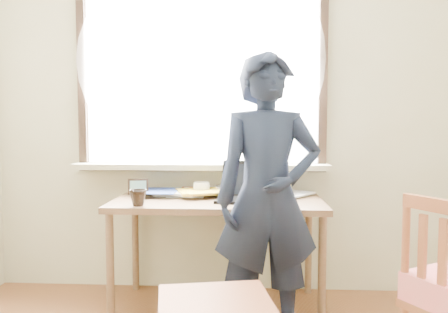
# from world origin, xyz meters

# --- Properties ---
(desk) EXTENTS (1.38, 0.69, 0.74)m
(desk) POSITION_xyz_m (-0.05, 1.63, 0.66)
(desk) COLOR brown
(desk) RESTS_ON ground
(laptop) EXTENTS (0.41, 0.35, 0.25)m
(laptop) POSITION_xyz_m (0.14, 1.60, 0.80)
(laptop) COLOR black
(laptop) RESTS_ON desk
(mug_white) EXTENTS (0.14, 0.14, 0.09)m
(mug_white) POSITION_xyz_m (-0.18, 1.79, 0.79)
(mug_white) COLOR white
(mug_white) RESTS_ON desk
(mug_dark) EXTENTS (0.14, 0.14, 0.10)m
(mug_dark) POSITION_xyz_m (-0.52, 1.37, 0.79)
(mug_dark) COLOR black
(mug_dark) RESTS_ON desk
(mouse) EXTENTS (0.09, 0.06, 0.03)m
(mouse) POSITION_xyz_m (0.35, 1.53, 0.76)
(mouse) COLOR black
(mouse) RESTS_ON desk
(desk_clutter) EXTENTS (0.76, 0.50, 0.05)m
(desk_clutter) POSITION_xyz_m (-0.11, 1.80, 0.77)
(desk_clutter) COLOR #2F469A
(desk_clutter) RESTS_ON desk
(book_a) EXTENTS (0.22, 0.28, 0.02)m
(book_a) POSITION_xyz_m (-0.49, 1.80, 0.75)
(book_a) COLOR white
(book_a) RESTS_ON desk
(book_b) EXTENTS (0.31, 0.32, 0.02)m
(book_b) POSITION_xyz_m (0.40, 1.86, 0.75)
(book_b) COLOR white
(book_b) RESTS_ON desk
(picture_frame) EXTENTS (0.14, 0.04, 0.11)m
(picture_frame) POSITION_xyz_m (-0.61, 1.73, 0.79)
(picture_frame) COLOR black
(picture_frame) RESTS_ON desk
(person) EXTENTS (0.65, 0.47, 1.64)m
(person) POSITION_xyz_m (0.26, 1.20, 0.82)
(person) COLOR black
(person) RESTS_ON ground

